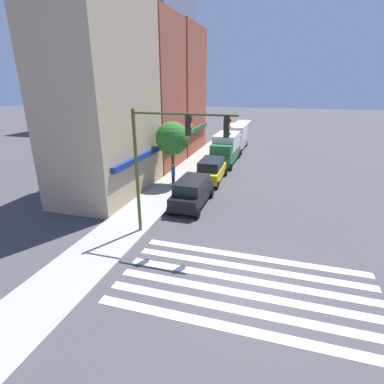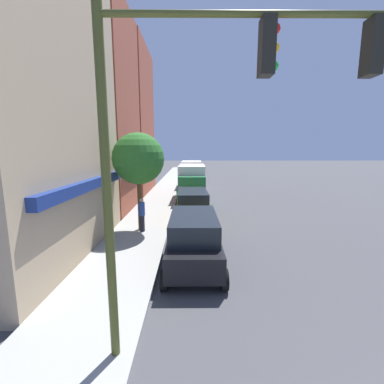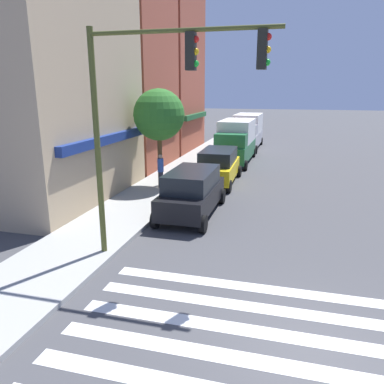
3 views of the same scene
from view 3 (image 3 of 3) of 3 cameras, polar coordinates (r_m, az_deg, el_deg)
name	(u,v)px [view 3 (image 3 of 3)]	position (r m, az deg, el deg)	size (l,w,h in m)	color
ground_plane	(316,356)	(8.60, 18.41, -22.62)	(200.00, 200.00, 0.00)	#424244
sidewalk_left	(3,301)	(10.85, -26.84, -14.55)	(120.00, 3.00, 0.15)	#9E9E99
crosswalk_stripes	(316,356)	(8.60, 18.42, -22.60)	(5.24, 10.80, 0.01)	silver
storefront_row	(122,58)	(25.56, -10.55, 19.48)	(24.64, 5.30, 14.61)	tan
traffic_signal	(155,97)	(10.75, -5.66, 14.15)	(0.32, 5.38, 6.87)	#474C1E
suv_black	(192,191)	(15.80, 0.00, 0.11)	(4.70, 2.12, 1.94)	black
suv_yellow	(218,165)	(21.32, 4.02, 4.07)	(4.75, 2.12, 1.94)	yellow
box_truck_green	(236,141)	(27.70, 6.69, 7.78)	(6.24, 2.42, 3.04)	#1E6638
box_truck_silver	(247,131)	(34.66, 8.43, 9.22)	(6.23, 2.42, 3.04)	#B7B7BC
pedestrian_blue_shirt	(161,170)	(19.81, -4.80, 3.31)	(0.32, 0.32, 1.77)	#23232D
street_tree	(159,115)	(19.83, -5.05, 11.59)	(2.66, 2.66, 5.11)	brown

